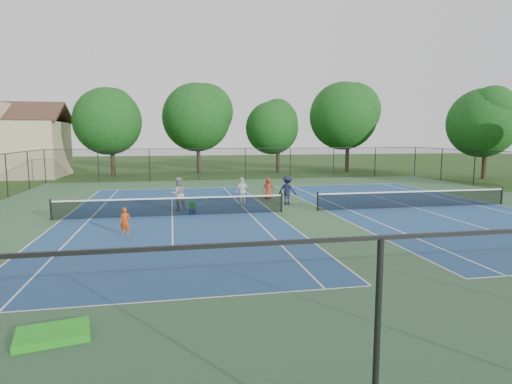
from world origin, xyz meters
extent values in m
plane|color=#234716|center=(0.00, 0.00, 0.00)|extent=(140.00, 140.00, 0.00)
cube|color=#315737|center=(0.00, 0.00, 0.00)|extent=(36.00, 36.00, 0.01)
cube|color=navy|center=(-7.00, 0.00, 0.01)|extent=(10.97, 23.77, 0.00)
cube|color=white|center=(-7.00, 11.88, 0.01)|extent=(10.97, 0.06, 0.00)
cube|color=white|center=(-7.00, -11.88, 0.01)|extent=(10.97, 0.06, 0.00)
cube|color=white|center=(-12.48, 0.00, 0.01)|extent=(0.06, 23.77, 0.00)
cube|color=white|center=(-1.51, 0.00, 0.01)|extent=(0.06, 23.77, 0.00)
cube|color=white|center=(-11.12, 0.00, 0.01)|extent=(0.06, 23.77, 0.00)
cube|color=white|center=(-2.88, 0.00, 0.01)|extent=(0.06, 23.77, 0.00)
cube|color=white|center=(-7.00, 6.40, 0.01)|extent=(8.23, 0.06, 0.00)
cube|color=white|center=(-7.00, -6.40, 0.01)|extent=(8.23, 0.06, 0.00)
cube|color=white|center=(-7.00, 0.00, 0.01)|extent=(0.06, 12.80, 0.00)
cylinder|color=black|center=(-12.95, 0.00, 0.54)|extent=(0.10, 0.10, 1.07)
cylinder|color=black|center=(-1.05, 0.00, 0.54)|extent=(0.10, 0.10, 1.07)
cube|color=black|center=(-7.00, 0.00, 0.47)|extent=(11.90, 0.01, 0.90)
cube|color=white|center=(-7.00, 0.00, 0.95)|extent=(11.90, 0.04, 0.07)
cube|color=navy|center=(7.00, 0.00, 0.01)|extent=(10.97, 23.77, 0.00)
cube|color=white|center=(7.00, 11.88, 0.01)|extent=(10.97, 0.06, 0.00)
cube|color=white|center=(1.51, 0.00, 0.01)|extent=(0.06, 23.77, 0.00)
cube|color=white|center=(12.48, 0.00, 0.01)|extent=(0.06, 23.77, 0.00)
cube|color=white|center=(2.88, 0.00, 0.01)|extent=(0.06, 23.77, 0.00)
cube|color=white|center=(11.12, 0.00, 0.01)|extent=(0.06, 23.77, 0.00)
cube|color=white|center=(7.00, 6.40, 0.01)|extent=(8.23, 0.06, 0.00)
cube|color=white|center=(7.00, -6.40, 0.01)|extent=(8.23, 0.06, 0.00)
cube|color=white|center=(7.00, 0.00, 0.01)|extent=(0.06, 12.80, 0.00)
cylinder|color=black|center=(1.05, 0.00, 0.54)|extent=(0.10, 0.10, 1.07)
cylinder|color=black|center=(12.95, 0.00, 0.54)|extent=(0.10, 0.10, 1.07)
cube|color=black|center=(7.00, 0.00, 0.47)|extent=(11.90, 0.01, 0.90)
cube|color=white|center=(7.00, 0.00, 0.95)|extent=(11.90, 0.04, 0.07)
cylinder|color=black|center=(-18.00, 18.00, 1.50)|extent=(0.08, 0.08, 3.00)
cylinder|color=black|center=(-13.50, 18.00, 1.50)|extent=(0.08, 0.08, 3.00)
cylinder|color=black|center=(-9.00, 18.00, 1.50)|extent=(0.08, 0.08, 3.00)
cylinder|color=black|center=(-4.50, 18.00, 1.50)|extent=(0.08, 0.08, 3.00)
cylinder|color=black|center=(-4.50, -18.00, 1.50)|extent=(0.08, 0.08, 3.00)
cylinder|color=black|center=(0.00, 18.00, 1.50)|extent=(0.08, 0.08, 3.00)
cylinder|color=black|center=(4.50, 18.00, 1.50)|extent=(0.08, 0.08, 3.00)
cylinder|color=black|center=(9.00, 18.00, 1.50)|extent=(0.08, 0.08, 3.00)
cylinder|color=black|center=(13.50, 18.00, 1.50)|extent=(0.08, 0.08, 3.00)
cylinder|color=black|center=(18.00, 18.00, 1.50)|extent=(0.08, 0.08, 3.00)
cylinder|color=black|center=(18.00, 9.00, 1.50)|extent=(0.08, 0.08, 3.00)
cylinder|color=black|center=(-18.00, 9.00, 1.50)|extent=(0.08, 0.08, 3.00)
cylinder|color=black|center=(18.00, 13.50, 1.50)|extent=(0.08, 0.08, 3.00)
cylinder|color=black|center=(-18.00, 13.50, 1.50)|extent=(0.08, 0.08, 3.00)
cube|color=black|center=(0.00, 18.00, 1.50)|extent=(36.00, 0.01, 3.00)
cube|color=black|center=(0.00, 18.00, 3.00)|extent=(36.00, 0.05, 0.05)
cylinder|color=#2D2116|center=(-13.00, 24.00, 1.89)|extent=(0.44, 0.44, 3.78)
sphere|color=#103B13|center=(-13.00, 24.00, 5.65)|extent=(6.80, 6.80, 6.80)
sphere|color=#103B13|center=(-13.00, 24.00, 6.31)|extent=(5.58, 5.58, 5.58)
sphere|color=#103B13|center=(-13.00, 24.00, 6.98)|extent=(4.35, 4.35, 4.35)
cylinder|color=#2D2116|center=(-4.00, 26.00, 2.07)|extent=(0.44, 0.44, 4.14)
sphere|color=#103B13|center=(-4.00, 26.00, 6.23)|extent=(7.60, 7.60, 7.60)
sphere|color=#103B13|center=(-4.00, 26.00, 6.85)|extent=(6.23, 6.23, 6.23)
sphere|color=#103B13|center=(-4.00, 26.00, 7.48)|extent=(4.86, 4.86, 4.86)
cylinder|color=#2D2116|center=(5.00, 25.00, 1.71)|extent=(0.44, 0.44, 3.42)
sphere|color=#103B13|center=(5.00, 25.00, 5.07)|extent=(6.00, 6.00, 6.00)
sphere|color=#103B13|center=(5.00, 25.00, 5.77)|extent=(4.92, 4.92, 4.92)
sphere|color=#103B13|center=(5.00, 25.00, 6.48)|extent=(3.84, 3.84, 3.84)
cylinder|color=#2D2116|center=(13.00, 24.00, 2.16)|extent=(0.44, 0.44, 4.32)
sphere|color=#103B13|center=(13.00, 24.00, 6.46)|extent=(7.80, 7.80, 7.80)
sphere|color=#103B13|center=(13.00, 24.00, 7.08)|extent=(6.40, 6.40, 6.40)
sphere|color=#103B13|center=(13.00, 24.00, 7.69)|extent=(4.99, 4.99, 4.99)
cylinder|color=#2D2116|center=(23.00, 14.00, 1.80)|extent=(0.44, 0.44, 3.60)
sphere|color=#103B13|center=(23.00, 14.00, 5.41)|extent=(6.60, 6.60, 6.60)
sphere|color=#103B13|center=(23.00, 14.00, 6.09)|extent=(5.41, 5.41, 5.41)
sphere|color=#103B13|center=(23.00, 14.00, 6.76)|extent=(4.22, 4.22, 4.22)
cube|color=tan|center=(-23.00, 25.00, 2.80)|extent=(10.00, 8.00, 5.60)
cube|color=tan|center=(-23.00, 25.00, 6.48)|extent=(1.20, 8.00, 1.76)
cube|color=#422B1E|center=(-23.00, 23.00, 6.58)|extent=(10.80, 4.10, 2.15)
cube|color=#422B1E|center=(-23.00, 27.00, 6.58)|extent=(10.80, 4.10, 2.15)
imported|color=#CA410D|center=(-8.97, -4.04, 0.59)|extent=(0.45, 0.31, 1.18)
imported|color=#949496|center=(-6.64, 1.73, 0.94)|extent=(1.08, 0.94, 1.88)
imported|color=silver|center=(-2.77, 2.92, 0.85)|extent=(1.07, 0.82, 1.69)
imported|color=#171833|center=(-0.03, 2.53, 0.90)|extent=(1.33, 1.25, 1.80)
imported|color=maroon|center=(-0.70, 4.90, 0.73)|extent=(0.73, 0.49, 1.45)
cube|color=navy|center=(-5.94, 0.40, 0.15)|extent=(0.37, 0.33, 0.29)
cube|color=green|center=(-5.94, 0.40, 0.48)|extent=(0.38, 0.33, 0.37)
cube|color=green|center=(-9.48, -13.49, 0.09)|extent=(1.61, 1.26, 0.16)
camera|label=1|loc=(-6.94, -22.63, 4.22)|focal=30.00mm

